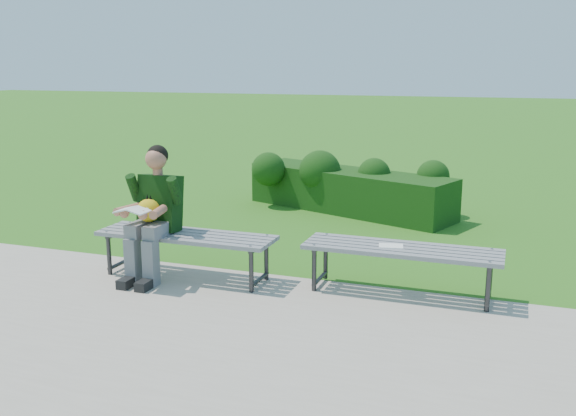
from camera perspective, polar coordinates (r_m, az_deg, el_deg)
The scene contains 7 objects.
ground at distance 6.58m, azimuth -2.08°, elevation -6.01°, with size 80.00×80.00×0.00m.
walkway at distance 5.11m, azimuth -9.52°, elevation -11.72°, with size 30.00×3.50×0.02m.
hedge at distance 9.43m, azimuth 5.13°, elevation 1.99°, with size 3.24×1.84×0.88m.
bench_left at distance 6.44m, azimuth -9.05°, elevation -2.72°, with size 1.80×0.50×0.46m.
bench_right at distance 5.98m, azimuth 10.07°, elevation -3.95°, with size 1.80×0.50×0.46m.
seated_boy at distance 6.44m, azimuth -11.89°, elevation -0.10°, with size 0.56×0.76×1.31m.
paper_sheet at distance 5.98m, azimuth 9.15°, elevation -3.34°, with size 0.25×0.20×0.01m.
Camera 1 is at (2.32, -5.79, 2.09)m, focal length 40.00 mm.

